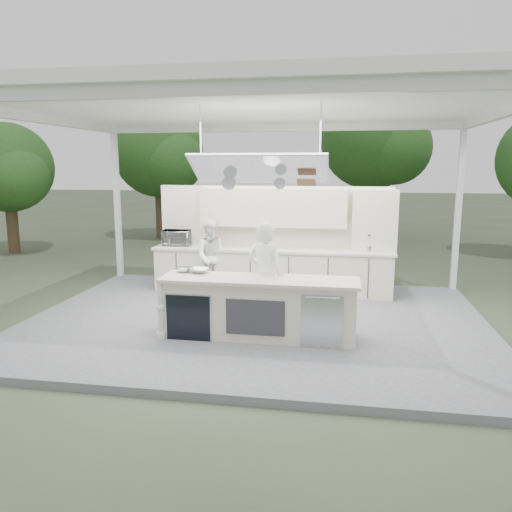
% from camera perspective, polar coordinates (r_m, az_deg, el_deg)
% --- Properties ---
extents(ground, '(90.00, 90.00, 0.00)m').
position_cam_1_polar(ground, '(8.96, 0.03, -7.92)').
color(ground, '#3C4832').
rests_on(ground, ground).
extents(stage_deck, '(8.00, 6.00, 0.12)m').
position_cam_1_polar(stage_deck, '(8.94, 0.03, -7.55)').
color(stage_deck, slate).
rests_on(stage_deck, ground).
extents(tent, '(8.20, 6.20, 3.86)m').
position_cam_1_polar(tent, '(8.54, 0.04, 16.43)').
color(tent, white).
rests_on(tent, ground).
extents(demo_island, '(3.10, 0.79, 0.95)m').
position_cam_1_polar(demo_island, '(7.89, 0.18, -5.92)').
color(demo_island, beige).
rests_on(demo_island, stage_deck).
extents(back_counter, '(5.08, 0.72, 0.95)m').
position_cam_1_polar(back_counter, '(10.61, 1.78, -1.66)').
color(back_counter, beige).
rests_on(back_counter, stage_deck).
extents(back_wall_unit, '(5.05, 0.48, 2.25)m').
position_cam_1_polar(back_wall_unit, '(10.61, 4.35, 3.66)').
color(back_wall_unit, beige).
rests_on(back_wall_unit, stage_deck).
extents(tree_cluster, '(19.55, 9.40, 5.85)m').
position_cam_1_polar(tree_cluster, '(18.23, 4.86, 11.84)').
color(tree_cluster, '#453422').
rests_on(tree_cluster, ground).
extents(head_chef, '(0.77, 0.64, 1.81)m').
position_cam_1_polar(head_chef, '(8.11, 1.10, -2.36)').
color(head_chef, white).
rests_on(head_chef, stage_deck).
extents(sous_chef, '(0.87, 0.75, 1.57)m').
position_cam_1_polar(sous_chef, '(10.45, -4.91, -0.16)').
color(sous_chef, silver).
rests_on(sous_chef, stage_deck).
extents(toaster_oven, '(0.66, 0.49, 0.34)m').
position_cam_1_polar(toaster_oven, '(11.07, -9.04, 2.08)').
color(toaster_oven, '#B6B8BD').
rests_on(toaster_oven, back_counter).
extents(bowl_large, '(0.33, 0.33, 0.07)m').
position_cam_1_polar(bowl_large, '(8.21, -6.49, -1.66)').
color(bowl_large, silver).
rests_on(bowl_large, demo_island).
extents(bowl_small, '(0.34, 0.34, 0.08)m').
position_cam_1_polar(bowl_small, '(8.31, -8.23, -1.53)').
color(bowl_small, silver).
rests_on(bowl_small, demo_island).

